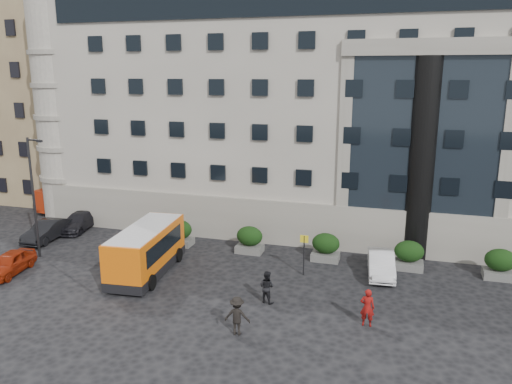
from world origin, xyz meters
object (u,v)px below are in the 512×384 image
at_px(bus_stop_sign, 304,248).
at_px(red_truck, 71,192).
at_px(minibus, 146,248).
at_px(parked_car_d, 94,196).
at_px(white_taxi, 381,264).
at_px(pedestrian_c, 237,316).
at_px(hedge_d, 409,255).
at_px(street_lamp, 34,193).
at_px(parked_car_b, 48,230).
at_px(parked_car_a, 10,263).
at_px(hedge_a, 180,233).
at_px(pedestrian_b, 267,287).
at_px(parked_car_c, 78,222).
at_px(hedge_c, 326,247).
at_px(hedge_b, 250,239).
at_px(hedge_e, 500,264).
at_px(pedestrian_a, 367,308).

xyz_separation_m(bus_stop_sign, red_truck, (-22.94, 8.88, -0.14)).
distance_m(minibus, parked_car_d, 18.63).
relative_size(white_taxi, pedestrian_c, 2.30).
relative_size(hedge_d, street_lamp, 0.23).
distance_m(hedge_d, parked_car_b, 25.43).
height_order(bus_stop_sign, white_taxi, bus_stop_sign).
height_order(bus_stop_sign, parked_car_b, bus_stop_sign).
relative_size(parked_car_a, pedestrian_c, 2.08).
xyz_separation_m(hedge_a, hedge_d, (15.60, 0.00, 0.00)).
bearing_deg(white_taxi, hedge_d, 35.86).
relative_size(parked_car_d, pedestrian_b, 2.91).
bearing_deg(parked_car_c, red_truck, 122.11).
bearing_deg(red_truck, street_lamp, -55.45).
relative_size(hedge_a, red_truck, 0.30).
bearing_deg(minibus, parked_car_a, -168.39).
bearing_deg(white_taxi, hedge_c, 152.74).
bearing_deg(hedge_c, hedge_a, 180.00).
xyz_separation_m(parked_car_b, parked_car_d, (-2.79, 9.94, -0.00)).
bearing_deg(parked_car_d, red_truck, -106.57).
relative_size(bus_stop_sign, pedestrian_b, 1.43).
relative_size(minibus, white_taxi, 1.65).
height_order(hedge_b, street_lamp, street_lamp).
bearing_deg(hedge_e, parked_car_a, -164.96).
height_order(hedge_e, pedestrian_c, pedestrian_c).
height_order(parked_car_a, parked_car_b, parked_car_b).
relative_size(hedge_d, parked_car_c, 0.41).
bearing_deg(parked_car_d, pedestrian_a, -25.97).
xyz_separation_m(parked_car_a, parked_car_d, (-4.80, 15.88, 0.05)).
height_order(bus_stop_sign, parked_car_a, bus_stop_sign).
bearing_deg(hedge_c, hedge_d, 0.00).
bearing_deg(minibus, hedge_a, 87.97).
distance_m(hedge_b, pedestrian_b, 7.68).
relative_size(street_lamp, parked_car_a, 2.04).
distance_m(hedge_d, parked_car_d, 29.34).
distance_m(street_lamp, parked_car_a, 4.69).
xyz_separation_m(hedge_b, pedestrian_c, (2.69, -10.62, 0.01)).
distance_m(minibus, red_truck, 17.80).
xyz_separation_m(hedge_b, parked_car_a, (-12.97, -7.68, -0.26)).
bearing_deg(bus_stop_sign, pedestrian_b, -105.52).
distance_m(hedge_b, street_lamp, 14.41).
bearing_deg(parked_car_a, hedge_d, 9.86).
height_order(hedge_a, minibus, minibus).
bearing_deg(hedge_c, pedestrian_a, -67.97).
distance_m(parked_car_b, parked_car_d, 10.32).
distance_m(red_truck, parked_car_b, 8.67).
relative_size(hedge_b, pedestrian_b, 1.04).
bearing_deg(hedge_a, hedge_c, 0.00).
bearing_deg(pedestrian_a, white_taxi, -92.70).
distance_m(white_taxi, pedestrian_c, 11.05).
distance_m(parked_car_d, pedestrian_a, 30.86).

